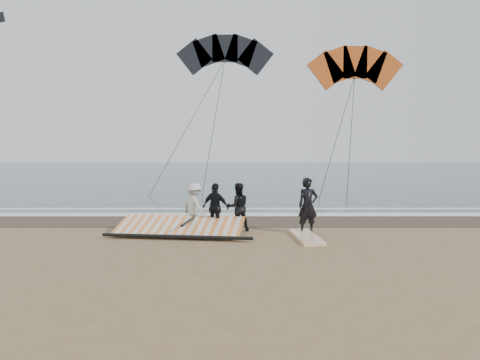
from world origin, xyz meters
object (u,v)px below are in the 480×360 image
(man_main, at_px, (308,206))
(board_cream, at_px, (206,220))
(sail_rig, at_px, (178,228))
(board_white, at_px, (306,237))

(man_main, height_order, board_cream, man_main)
(board_cream, bearing_deg, man_main, -2.42)
(man_main, height_order, sail_rig, man_main)
(board_cream, relative_size, sail_rig, 0.60)
(board_cream, xyz_separation_m, sail_rig, (-0.67, -2.44, 0.14))
(man_main, bearing_deg, sail_rig, 168.17)
(man_main, relative_size, sail_rig, 0.39)
(board_white, bearing_deg, man_main, 73.06)
(man_main, xyz_separation_m, board_white, (-0.15, -0.71, -0.83))
(board_white, distance_m, sail_rig, 3.89)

